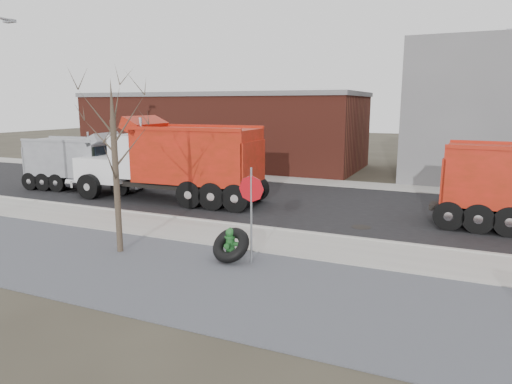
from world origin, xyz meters
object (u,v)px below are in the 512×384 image
at_px(fire_hydrant, 230,245).
at_px(stop_sign, 251,199).
at_px(truck_tire, 231,245).
at_px(dump_truck_grey, 82,161).
at_px(dump_truck_red_b, 174,159).

bearing_deg(fire_hydrant, stop_sign, -10.29).
distance_m(fire_hydrant, truck_tire, 0.23).
xyz_separation_m(fire_hydrant, truck_tire, (0.12, -0.19, 0.06)).
xyz_separation_m(truck_tire, dump_truck_grey, (-12.16, 6.81, 1.03)).
bearing_deg(truck_tire, stop_sign, 6.57).
bearing_deg(truck_tire, dump_truck_red_b, 133.91).
height_order(truck_tire, dump_truck_red_b, dump_truck_red_b).
bearing_deg(truck_tire, fire_hydrant, 121.81).
relative_size(truck_tire, dump_truck_red_b, 0.14).
height_order(truck_tire, dump_truck_grey, dump_truck_grey).
bearing_deg(dump_truck_grey, dump_truck_red_b, -10.17).
distance_m(truck_tire, dump_truck_grey, 13.98).
distance_m(fire_hydrant, stop_sign, 1.62).
relative_size(truck_tire, dump_truck_grey, 0.19).
relative_size(fire_hydrant, truck_tire, 0.74).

